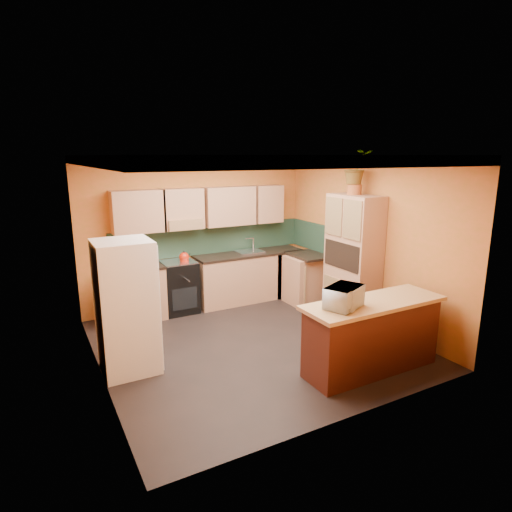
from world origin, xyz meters
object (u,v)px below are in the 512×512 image
at_px(base_cabinets_back, 212,283).
at_px(fridge, 126,307).
at_px(stove, 179,287).
at_px(microwave, 344,297).
at_px(pantry, 353,260).
at_px(breakfast_bar, 372,338).

distance_m(base_cabinets_back, fridge, 2.59).
bearing_deg(stove, fridge, -125.81).
relative_size(base_cabinets_back, stove, 4.01).
distance_m(base_cabinets_back, microwave, 3.29).
xyz_separation_m(pantry, microwave, (-1.37, -1.42, 0.01)).
xyz_separation_m(pantry, breakfast_bar, (-0.88, -1.42, -0.61)).
relative_size(fridge, pantry, 0.81).
relative_size(stove, breakfast_bar, 0.51).
xyz_separation_m(base_cabinets_back, stove, (-0.62, -0.00, 0.02)).
bearing_deg(pantry, fridge, 178.96).
bearing_deg(stove, pantry, -37.42).
bearing_deg(pantry, stove, 142.58).
relative_size(base_cabinets_back, fridge, 2.15).
xyz_separation_m(fridge, pantry, (3.60, -0.07, 0.20)).
distance_m(base_cabinets_back, pantry, 2.57).
xyz_separation_m(stove, microwave, (0.98, -3.21, 0.61)).
relative_size(fridge, breakfast_bar, 0.94).
height_order(stove, breakfast_bar, stove).
xyz_separation_m(breakfast_bar, microwave, (-0.49, 0.00, 0.62)).
xyz_separation_m(base_cabinets_back, fridge, (-1.88, -1.73, 0.41)).
bearing_deg(microwave, breakfast_bar, -24.39).
height_order(fridge, microwave, fridge).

